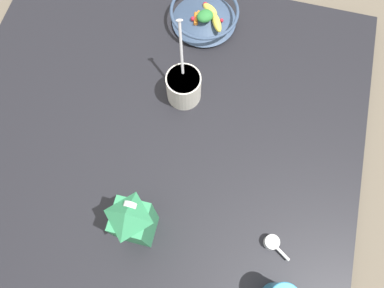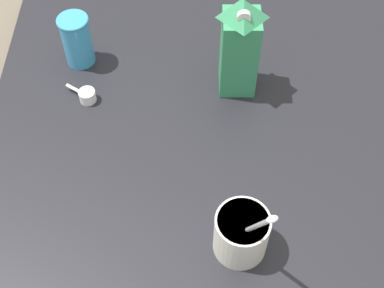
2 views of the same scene
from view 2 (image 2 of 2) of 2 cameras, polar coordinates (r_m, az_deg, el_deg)
ground_plane at (r=1.17m, az=6.90°, el=-4.28°), size 6.00×6.00×0.00m
countertop at (r=1.15m, az=7.01°, el=-3.69°), size 1.20×1.20×0.04m
milk_carton at (r=1.19m, az=5.01°, el=10.41°), size 0.08×0.08×0.25m
yogurt_tub at (r=0.99m, az=5.24°, el=-9.35°), size 0.10×0.14×0.26m
drinking_cup at (r=1.31m, az=-12.29°, el=10.84°), size 0.07×0.07×0.13m
measuring_scoop at (r=1.25m, az=-11.27°, el=5.08°), size 0.07×0.06×0.03m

